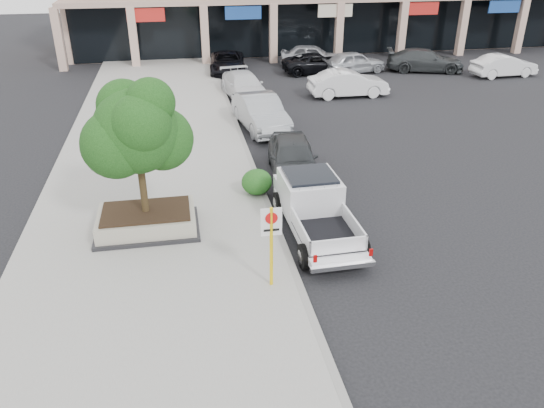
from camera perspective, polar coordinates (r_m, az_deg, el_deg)
The scene contains 18 objects.
ground at distance 15.76m, azimuth 7.49°, elevation -5.93°, with size 120.00×120.00×0.00m, color black.
sidewalk at distance 20.38m, azimuth -12.63°, elevation 1.84°, with size 8.00×52.00×0.15m, color gray.
curb at distance 20.55m, azimuth -1.59°, elevation 2.73°, with size 0.20×52.00×0.15m, color gray.
planter at distance 17.15m, azimuth -13.29°, elevation -1.73°, with size 3.20×2.20×0.68m.
planter_tree at distance 16.13m, azimuth -13.90°, elevation 7.78°, with size 2.90×2.55×4.00m.
no_parking_sign at distance 13.54m, azimuth -0.07°, elevation -3.49°, with size 0.55×0.09×2.30m.
hedge at distance 18.97m, azimuth -1.66°, elevation 2.39°, with size 1.10×0.99×0.94m, color #164F18.
pickup_truck at distance 16.55m, azimuth 4.90°, elevation -0.72°, with size 1.98×5.33×1.68m, color white, non-canonical shape.
curb_car_a at distance 20.76m, azimuth 2.26°, elevation 5.05°, with size 1.81×4.49×1.53m, color #2D3032.
curb_car_b at distance 26.09m, azimuth -1.22°, elevation 9.80°, with size 1.74×4.99×1.64m, color #979A9E.
curb_car_c at distance 31.50m, azimuth -3.03°, elevation 12.57°, with size 1.99×4.90×1.42m, color silver.
curb_car_d at distance 37.84m, azimuth -4.81°, elevation 14.92°, with size 2.33×5.05×1.40m, color black.
lot_car_a at distance 38.04m, azimuth 8.79°, elevation 14.86°, with size 1.78×4.42×1.50m, color #ACAFB4.
lot_car_b at distance 32.13m, azimuth 8.20°, elevation 12.72°, with size 1.62×4.64×1.53m, color white.
lot_car_c at distance 39.61m, azimuth 16.14°, elevation 14.63°, with size 2.13×5.23×1.52m, color #303435.
lot_car_d at distance 37.76m, azimuth 4.89°, elevation 14.84°, with size 2.21×4.79×1.33m, color black.
lot_car_e at distance 39.74m, azimuth 4.32°, elevation 15.63°, with size 1.83×4.55×1.55m, color #9D9FA4.
lot_car_f at distance 39.85m, azimuth 23.68°, elevation 13.48°, with size 1.52×4.36×1.44m, color silver.
Camera 1 is at (-4.39, -12.54, 8.48)m, focal length 35.00 mm.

